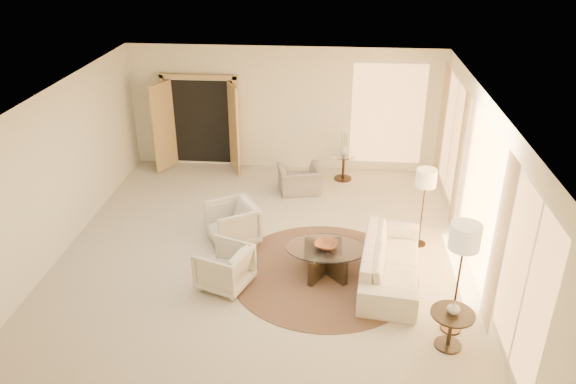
# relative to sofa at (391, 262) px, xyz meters

# --- Properties ---
(room) EXTENTS (7.04, 8.04, 2.83)m
(room) POSITION_rel_sofa_xyz_m (-2.12, 0.41, 1.07)
(room) COLOR beige
(room) RESTS_ON ground
(windows_right) EXTENTS (0.10, 6.40, 2.40)m
(windows_right) POSITION_rel_sofa_xyz_m (1.33, 0.51, 1.02)
(windows_right) COLOR #FFB866
(windows_right) RESTS_ON room
(window_back_corner) EXTENTS (1.70, 0.10, 2.40)m
(window_back_corner) POSITION_rel_sofa_xyz_m (0.18, 4.36, 1.02)
(window_back_corner) COLOR #FFB866
(window_back_corner) RESTS_ON room
(curtains_right) EXTENTS (0.06, 5.20, 2.60)m
(curtains_right) POSITION_rel_sofa_xyz_m (1.28, 1.41, 0.97)
(curtains_right) COLOR tan
(curtains_right) RESTS_ON room
(french_doors) EXTENTS (1.95, 0.66, 2.16)m
(french_doors) POSITION_rel_sofa_xyz_m (-4.02, 4.22, 0.74)
(french_doors) COLOR tan
(french_doors) RESTS_ON room
(area_rug) EXTENTS (3.90, 3.90, 0.01)m
(area_rug) POSITION_rel_sofa_xyz_m (-1.06, 0.08, -0.32)
(area_rug) COLOR #3A2419
(area_rug) RESTS_ON room
(sofa) EXTENTS (1.14, 2.34, 0.66)m
(sofa) POSITION_rel_sofa_xyz_m (0.00, 0.00, 0.00)
(sofa) COLOR beige
(sofa) RESTS_ON room
(armchair_left) EXTENTS (1.05, 1.06, 0.82)m
(armchair_left) POSITION_rel_sofa_xyz_m (-2.73, 0.94, 0.08)
(armchair_left) COLOR beige
(armchair_left) RESTS_ON room
(armchair_right) EXTENTS (0.90, 0.93, 0.76)m
(armchair_right) POSITION_rel_sofa_xyz_m (-2.61, -0.42, 0.05)
(armchair_right) COLOR beige
(armchair_right) RESTS_ON room
(accent_chair) EXTENTS (0.98, 0.76, 0.76)m
(accent_chair) POSITION_rel_sofa_xyz_m (-1.67, 3.06, 0.05)
(accent_chair) COLOR gray
(accent_chair) RESTS_ON room
(coffee_table) EXTENTS (1.48, 1.48, 0.48)m
(coffee_table) POSITION_rel_sofa_xyz_m (-1.04, 0.09, -0.03)
(coffee_table) COLOR black
(coffee_table) RESTS_ON room
(end_table) EXTENTS (0.59, 0.59, 0.56)m
(end_table) POSITION_rel_sofa_xyz_m (0.68, -1.53, 0.05)
(end_table) COLOR black
(end_table) RESTS_ON room
(side_table) EXTENTS (0.51, 0.51, 0.59)m
(side_table) POSITION_rel_sofa_xyz_m (-0.75, 3.81, 0.03)
(side_table) COLOR black
(side_table) RESTS_ON room
(floor_lamp_near) EXTENTS (0.35, 0.35, 1.46)m
(floor_lamp_near) POSITION_rel_sofa_xyz_m (0.60, 1.13, 0.91)
(floor_lamp_near) COLOR black
(floor_lamp_near) RESTS_ON room
(floor_lamp_far) EXTENTS (0.41, 0.41, 1.70)m
(floor_lamp_far) POSITION_rel_sofa_xyz_m (0.78, -1.18, 1.12)
(floor_lamp_far) COLOR black
(floor_lamp_far) RESTS_ON room
(bowl) EXTENTS (0.44, 0.44, 0.09)m
(bowl) POSITION_rel_sofa_xyz_m (-1.04, 0.09, 0.20)
(bowl) COLOR brown
(bowl) RESTS_ON coffee_table
(end_vase) EXTENTS (0.19, 0.19, 0.18)m
(end_vase) POSITION_rel_sofa_xyz_m (0.68, -1.53, 0.31)
(end_vase) COLOR silver
(end_vase) RESTS_ON end_table
(side_vase) EXTENTS (0.29, 0.29, 0.25)m
(side_vase) POSITION_rel_sofa_xyz_m (-0.75, 3.81, 0.39)
(side_vase) COLOR silver
(side_vase) RESTS_ON side_table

